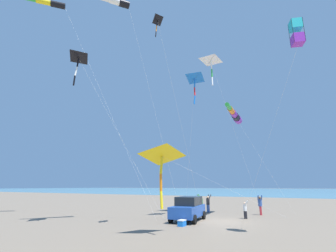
{
  "coord_description": "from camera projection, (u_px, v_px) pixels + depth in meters",
  "views": [
    {
      "loc": [
        19.45,
        6.2,
        2.69
      ],
      "look_at": [
        3.19,
        -3.0,
        7.4
      ],
      "focal_mm": 25.53,
      "sensor_mm": 36.0,
      "label": 1
    }
  ],
  "objects": [
    {
      "name": "ocean_water_strip",
      "position": [
        297.0,
        190.0,
        157.99
      ],
      "size": [
        240.0,
        600.0,
        0.01
      ],
      "primitive_type": "cube",
      "color": "teal",
      "rests_on": "ground_plane"
    },
    {
      "name": "kite_windsock_purple_drifting",
      "position": [
        111.0,
        0.0,
        20.03
      ],
      "size": [
        8.48,
        4.99,
        18.19
      ],
      "color": "black",
      "rests_on": "ground_plane"
    },
    {
      "name": "kite_delta_rainbow_low_near",
      "position": [
        211.0,
        61.0,
        26.23
      ],
      "size": [
        5.91,
        4.45,
        16.51
      ],
      "color": "white",
      "rests_on": "ground_plane"
    },
    {
      "name": "person_bystander_far",
      "position": [
        260.0,
        204.0,
        23.06
      ],
      "size": [
        0.65,
        0.55,
        1.88
      ],
      "color": "#B72833",
      "rests_on": "ground_plane"
    },
    {
      "name": "kite_delta_long_streamer_left",
      "position": [
        78.0,
        58.0,
        19.08
      ],
      "size": [
        5.95,
        6.12,
        13.06
      ],
      "color": "black",
      "rests_on": "ground_plane"
    },
    {
      "name": "person_child_green_jacket",
      "position": [
        208.0,
        203.0,
        25.42
      ],
      "size": [
        0.64,
        0.56,
        1.82
      ],
      "color": "#335199",
      "rests_on": "ground_plane"
    },
    {
      "name": "kite_delta_blue_topmost",
      "position": [
        157.0,
        21.0,
        17.87
      ],
      "size": [
        8.5,
        0.96,
        15.0
      ],
      "color": "black",
      "rests_on": "ground_plane"
    },
    {
      "name": "kite_delta_black_fish_shape",
      "position": [
        162.0,
        156.0,
        14.4
      ],
      "size": [
        13.36,
        6.8,
        5.11
      ],
      "color": "yellow",
      "rests_on": "ground_plane"
    },
    {
      "name": "kite_box_long_streamer_right",
      "position": [
        296.0,
        33.0,
        14.31
      ],
      "size": [
        10.4,
        6.51,
        12.43
      ],
      "color": "#1EB7C6",
      "rests_on": "ground_plane"
    },
    {
      "name": "person_child_grey_jacket",
      "position": [
        245.0,
        209.0,
        20.35
      ],
      "size": [
        0.34,
        0.44,
        1.49
      ],
      "color": "#232328",
      "rests_on": "ground_plane"
    },
    {
      "name": "cooler_box",
      "position": [
        182.0,
        223.0,
        16.54
      ],
      "size": [
        0.62,
        0.42,
        0.42
      ],
      "color": "blue",
      "rests_on": "ground_plane"
    },
    {
      "name": "parked_car",
      "position": [
        188.0,
        208.0,
        19.27
      ],
      "size": [
        4.52,
        2.55,
        1.85
      ],
      "color": "#1E479E",
      "rests_on": "ground_plane"
    },
    {
      "name": "kite_windsock_checkered_midright",
      "position": [
        235.0,
        116.0,
        23.49
      ],
      "size": [
        9.29,
        4.68,
        9.95
      ],
      "color": "purple",
      "rests_on": "ground_plane"
    },
    {
      "name": "kite_delta_striped_overhead",
      "position": [
        195.0,
        79.0,
        23.03
      ],
      "size": [
        5.07,
        4.04,
        13.24
      ],
      "color": "blue",
      "rests_on": "ground_plane"
    },
    {
      "name": "kite_windsock_orange_high_right",
      "position": [
        45.0,
        2.0,
        24.79
      ],
      "size": [
        8.16,
        13.08,
        21.57
      ],
      "color": "black",
      "rests_on": "ground_plane"
    },
    {
      "name": "ground_plane",
      "position": [
        221.0,
        221.0,
        18.72
      ],
      "size": [
        600.0,
        600.0,
        0.0
      ],
      "primitive_type": "plane",
      "color": "#756654"
    },
    {
      "name": "person_adult_flyer",
      "position": [
        201.0,
        203.0,
        23.91
      ],
      "size": [
        0.45,
        0.57,
        1.9
      ],
      "color": "#8E6B9E",
      "rests_on": "ground_plane"
    }
  ]
}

